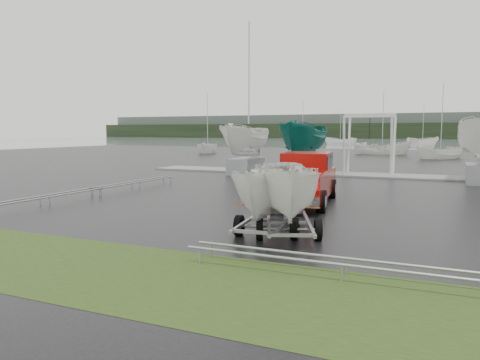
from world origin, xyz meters
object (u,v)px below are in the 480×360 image
trailer_hitched (269,149)px  boat_hoist (369,136)px  trailer_parked (289,144)px  pickup_truck (304,177)px

trailer_hitched → boat_hoist: (-0.27, 19.54, 0.17)m
trailer_parked → pickup_truck: bearing=81.6°
trailer_hitched → trailer_parked: 0.64m
trailer_hitched → trailer_parked: (0.62, -0.03, 0.14)m
pickup_truck → trailer_parked: bearing=-84.8°
trailer_hitched → trailer_parked: size_ratio=0.94×
boat_hoist → pickup_truck: bearing=-92.7°
trailer_hitched → boat_hoist: trailer_hitched is taller
trailer_parked → boat_hoist: 19.59m
trailer_parked → boat_hoist: (-0.89, 19.57, 0.03)m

